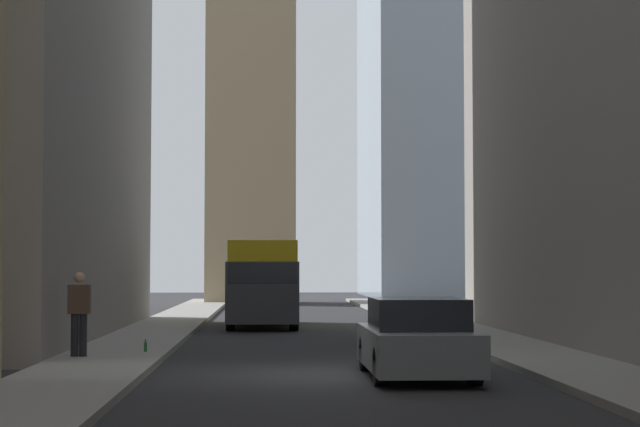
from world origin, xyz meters
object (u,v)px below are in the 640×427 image
object	(u,v)px
delivery_truck	(263,283)
hatchback_grey	(417,341)
discarded_bottle	(145,347)
pedestrian	(79,310)

from	to	relation	value
delivery_truck	hatchback_grey	world-z (taller)	delivery_truck
delivery_truck	hatchback_grey	xyz separation A→B (m)	(-17.21, -2.80, -0.80)
delivery_truck	discarded_bottle	bearing A→B (deg)	168.88
delivery_truck	pedestrian	bearing A→B (deg)	164.99
delivery_truck	hatchback_grey	bearing A→B (deg)	-170.76
pedestrian	discarded_bottle	bearing A→B (deg)	-45.61
delivery_truck	discarded_bottle	world-z (taller)	delivery_truck
delivery_truck	discarded_bottle	distance (m)	12.92
pedestrian	hatchback_grey	bearing A→B (deg)	-117.51
hatchback_grey	discarded_bottle	bearing A→B (deg)	49.00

